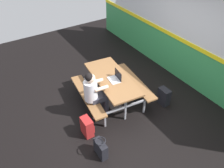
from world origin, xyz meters
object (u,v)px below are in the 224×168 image
object	(u,v)px
tote_bag_bright	(101,148)
laptop_silver	(115,78)
backpack_dark	(87,127)
picnic_table_main	(112,83)
satchel_spare	(164,96)
student_nearer	(94,91)

from	to	relation	value
tote_bag_bright	laptop_silver	bearing A→B (deg)	136.10
backpack_dark	tote_bag_bright	bearing A→B (deg)	-2.56
picnic_table_main	tote_bag_bright	size ratio (longest dim) A/B	4.23
picnic_table_main	satchel_spare	bearing A→B (deg)	54.07
picnic_table_main	student_nearer	world-z (taller)	student_nearer
backpack_dark	satchel_spare	size ratio (longest dim) A/B	1.00
laptop_silver	tote_bag_bright	world-z (taller)	laptop_silver
student_nearer	backpack_dark	size ratio (longest dim) A/B	2.74
picnic_table_main	tote_bag_bright	world-z (taller)	picnic_table_main
tote_bag_bright	satchel_spare	size ratio (longest dim) A/B	0.98
satchel_spare	backpack_dark	bearing A→B (deg)	-94.26
satchel_spare	student_nearer	bearing A→B (deg)	-109.60
laptop_silver	tote_bag_bright	size ratio (longest dim) A/B	0.80
backpack_dark	laptop_silver	bearing A→B (deg)	115.48
laptop_silver	satchel_spare	bearing A→B (deg)	57.51
student_nearer	laptop_silver	distance (m)	0.62
student_nearer	tote_bag_bright	distance (m)	1.25
student_nearer	backpack_dark	distance (m)	0.78
laptop_silver	tote_bag_bright	bearing A→B (deg)	-43.90
backpack_dark	satchel_spare	bearing A→B (deg)	85.74
picnic_table_main	tote_bag_bright	xyz separation A→B (m)	(1.21, -1.04, -0.38)
student_nearer	satchel_spare	bearing A→B (deg)	70.40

